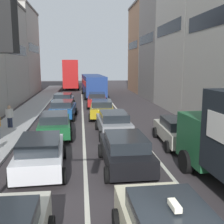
# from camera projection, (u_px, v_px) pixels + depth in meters

# --- Properties ---
(sidewalk_left) EXTENTS (2.60, 64.00, 0.14)m
(sidewalk_left) POSITION_uv_depth(u_px,v_px,m) (24.00, 115.00, 23.79)
(sidewalk_left) COLOR #AAAAAA
(sidewalk_left) RESTS_ON ground
(lane_stripe_left) EXTENTS (0.16, 60.00, 0.01)m
(lane_stripe_left) POSITION_uv_depth(u_px,v_px,m) (83.00, 115.00, 24.36)
(lane_stripe_left) COLOR silver
(lane_stripe_left) RESTS_ON ground
(lane_stripe_right) EXTENTS (0.16, 60.00, 0.01)m
(lane_stripe_right) POSITION_uv_depth(u_px,v_px,m) (121.00, 114.00, 24.73)
(lane_stripe_right) COLOR silver
(lane_stripe_right) RESTS_ON ground
(building_row_right) EXTENTS (7.20, 43.90, 14.30)m
(building_row_right) POSITION_uv_depth(u_px,v_px,m) (196.00, 43.00, 27.91)
(building_row_right) COLOR #9E7556
(building_row_right) RESTS_ON ground
(sedan_centre_lane_second) EXTENTS (2.10, 4.32, 1.49)m
(sedan_centre_lane_second) POSITION_uv_depth(u_px,v_px,m) (125.00, 150.00, 11.76)
(sedan_centre_lane_second) COLOR black
(sedan_centre_lane_second) RESTS_ON ground
(wagon_left_lane_second) EXTENTS (2.23, 4.38, 1.49)m
(wagon_left_lane_second) POSITION_uv_depth(u_px,v_px,m) (40.00, 153.00, 11.40)
(wagon_left_lane_second) COLOR silver
(wagon_left_lane_second) RESTS_ON ground
(hatchback_centre_lane_third) EXTENTS (2.14, 4.34, 1.49)m
(hatchback_centre_lane_third) POSITION_uv_depth(u_px,v_px,m) (113.00, 123.00, 17.28)
(hatchback_centre_lane_third) COLOR gray
(hatchback_centre_lane_third) RESTS_ON ground
(sedan_left_lane_third) EXTENTS (2.26, 4.39, 1.49)m
(sedan_left_lane_third) POSITION_uv_depth(u_px,v_px,m) (55.00, 124.00, 16.88)
(sedan_left_lane_third) COLOR #19592D
(sedan_left_lane_third) RESTS_ON ground
(coupe_centre_lane_fourth) EXTENTS (2.28, 4.41, 1.49)m
(coupe_centre_lane_fourth) POSITION_uv_depth(u_px,v_px,m) (102.00, 109.00, 22.73)
(coupe_centre_lane_fourth) COLOR #B29319
(coupe_centre_lane_fourth) RESTS_ON ground
(sedan_left_lane_fourth) EXTENTS (2.26, 4.39, 1.49)m
(sedan_left_lane_fourth) POSITION_uv_depth(u_px,v_px,m) (63.00, 109.00, 22.59)
(sedan_left_lane_fourth) COLOR #194C8C
(sedan_left_lane_fourth) RESTS_ON ground
(sedan_centre_lane_fifth) EXTENTS (2.25, 4.39, 1.49)m
(sedan_centre_lane_fifth) POSITION_uv_depth(u_px,v_px,m) (97.00, 99.00, 28.52)
(sedan_centre_lane_fifth) COLOR #A51E1E
(sedan_centre_lane_fifth) RESTS_ON ground
(sedan_left_lane_fifth) EXTENTS (2.23, 4.38, 1.49)m
(sedan_left_lane_fifth) POSITION_uv_depth(u_px,v_px,m) (63.00, 100.00, 27.90)
(sedan_left_lane_fifth) COLOR #759EB7
(sedan_left_lane_fifth) RESTS_ON ground
(sedan_right_lane_behind_truck) EXTENTS (2.26, 4.40, 1.49)m
(sedan_right_lane_behind_truck) POSITION_uv_depth(u_px,v_px,m) (178.00, 131.00, 15.22)
(sedan_right_lane_behind_truck) COLOR beige
(sedan_right_lane_behind_truck) RESTS_ON ground
(bus_mid_queue_primary) EXTENTS (3.14, 10.60, 2.90)m
(bus_mid_queue_primary) POSITION_uv_depth(u_px,v_px,m) (93.00, 84.00, 37.15)
(bus_mid_queue_primary) COLOR navy
(bus_mid_queue_primary) RESTS_ON ground
(bus_far_queue_secondary) EXTENTS (2.98, 10.55, 5.06)m
(bus_far_queue_secondary) POSITION_uv_depth(u_px,v_px,m) (71.00, 73.00, 49.22)
(bus_far_queue_secondary) COLOR #B21919
(bus_far_queue_secondary) RESTS_ON ground
(pedestrian_mid_sidewalk) EXTENTS (0.53, 0.34, 1.66)m
(pedestrian_mid_sidewalk) POSITION_uv_depth(u_px,v_px,m) (10.00, 116.00, 18.79)
(pedestrian_mid_sidewalk) COLOR #262D47
(pedestrian_mid_sidewalk) RESTS_ON ground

